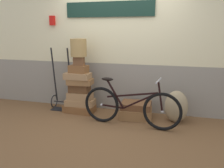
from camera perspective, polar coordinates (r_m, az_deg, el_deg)
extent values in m
cube|color=brown|center=(4.49, -0.67, -9.42)|extent=(9.03, 5.20, 0.06)
cube|color=gray|center=(5.12, 2.10, -0.53)|extent=(7.03, 0.20, 0.99)
cube|color=beige|center=(4.99, 2.23, 15.07)|extent=(7.03, 0.20, 1.77)
cube|color=#142D23|center=(4.95, -0.72, 17.35)|extent=(1.81, 0.04, 0.29)
cube|color=red|center=(5.42, -14.00, 14.42)|extent=(0.10, 0.08, 0.20)
cube|color=brown|center=(5.04, -7.74, -5.80)|extent=(0.65, 0.41, 0.15)
cube|color=#9E754C|center=(5.00, -7.53, -4.32)|extent=(0.61, 0.38, 0.12)
cube|color=#9E754C|center=(4.95, -7.59, -2.84)|extent=(0.49, 0.28, 0.15)
cube|color=brown|center=(4.93, -7.71, -0.98)|extent=(0.41, 0.26, 0.17)
cube|color=olive|center=(4.88, -7.57, 0.57)|extent=(0.52, 0.35, 0.11)
cube|color=#9E754C|center=(4.85, -8.15, 1.91)|extent=(0.52, 0.32, 0.12)
cube|color=brown|center=(4.83, -7.94, 3.53)|extent=(0.39, 0.26, 0.15)
cube|color=brown|center=(4.79, -7.86, 5.42)|extent=(0.21, 0.15, 0.17)
cube|color=olive|center=(4.68, 5.73, -6.91)|extent=(0.64, 0.52, 0.19)
cube|color=brown|center=(4.64, 5.76, -5.08)|extent=(0.58, 0.47, 0.12)
cylinder|color=#A8844C|center=(4.80, -7.96, 8.56)|extent=(0.32, 0.32, 0.35)
torus|color=black|center=(5.43, -13.55, -3.97)|extent=(0.02, 0.28, 0.28)
torus|color=black|center=(5.23, -9.45, -4.41)|extent=(0.02, 0.28, 0.28)
cylinder|color=black|center=(5.33, -11.54, -4.19)|extent=(0.43, 0.02, 0.02)
cylinder|color=black|center=(5.28, -13.59, 2.11)|extent=(0.03, 0.17, 1.17)
cylinder|color=black|center=(5.11, -9.99, 1.93)|extent=(0.03, 0.17, 1.17)
cube|color=black|center=(5.27, -12.03, -5.88)|extent=(0.39, 0.22, 0.02)
ellipsoid|color=#9E8966|center=(4.56, 15.00, -5.19)|extent=(0.42, 0.35, 0.59)
torus|color=black|center=(4.40, -2.48, -4.93)|extent=(0.66, 0.10, 0.66)
sphere|color=#B2B2B7|center=(4.40, -2.48, -4.93)|extent=(0.05, 0.05, 0.05)
torus|color=black|center=(4.11, 11.84, -6.45)|extent=(0.66, 0.10, 0.66)
sphere|color=#B2B2B7|center=(4.11, 11.84, -6.45)|extent=(0.05, 0.05, 0.05)
cube|color=black|center=(4.13, 6.69, -3.98)|extent=(0.61, 0.08, 0.36)
cube|color=black|center=(4.24, 0.80, -2.42)|extent=(0.33, 0.05, 0.50)
cube|color=black|center=(4.32, 0.07, -5.33)|extent=(0.42, 0.06, 0.04)
cube|color=black|center=(4.15, 4.70, -2.60)|extent=(0.91, 0.10, 0.18)
cube|color=black|center=(4.04, 11.42, -3.07)|extent=(0.11, 0.04, 0.50)
ellipsoid|color=black|center=(4.23, -1.11, 1.18)|extent=(0.23, 0.11, 0.06)
cylinder|color=#A5A5AD|center=(3.99, 11.01, 0.84)|extent=(0.06, 0.46, 0.02)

